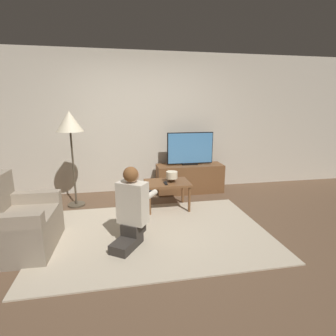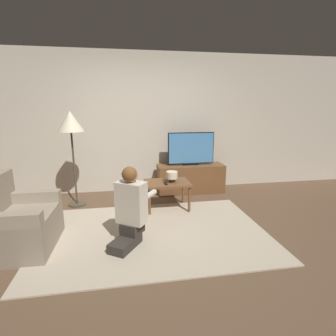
# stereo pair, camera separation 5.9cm
# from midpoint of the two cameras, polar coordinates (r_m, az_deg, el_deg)

# --- Properties ---
(ground_plane) EXTENTS (10.00, 10.00, 0.00)m
(ground_plane) POSITION_cam_midpoint_polar(r_m,az_deg,el_deg) (3.53, -3.27, -14.06)
(ground_plane) COLOR brown
(wall_back) EXTENTS (10.00, 0.06, 2.60)m
(wall_back) POSITION_cam_midpoint_polar(r_m,az_deg,el_deg) (5.07, -6.36, 9.59)
(wall_back) COLOR beige
(wall_back) RESTS_ON ground_plane
(rug) EXTENTS (2.90, 1.98, 0.02)m
(rug) POSITION_cam_midpoint_polar(r_m,az_deg,el_deg) (3.53, -3.27, -13.95)
(rug) COLOR #BCAD93
(rug) RESTS_ON ground_plane
(tv_stand) EXTENTS (1.26, 0.43, 0.54)m
(tv_stand) POSITION_cam_midpoint_polar(r_m,az_deg,el_deg) (5.05, 4.40, -2.26)
(tv_stand) COLOR brown
(tv_stand) RESTS_ON ground_plane
(tv) EXTENTS (0.88, 0.08, 0.61)m
(tv) POSITION_cam_midpoint_polar(r_m,az_deg,el_deg) (4.93, 4.51, 4.25)
(tv) COLOR black
(tv) RESTS_ON tv_stand
(coffee_table) EXTENTS (0.70, 0.51, 0.45)m
(coffee_table) POSITION_cam_midpoint_polar(r_m,az_deg,el_deg) (4.17, -0.60, -3.80)
(coffee_table) COLOR brown
(coffee_table) RESTS_ON ground_plane
(floor_lamp) EXTENTS (0.42, 0.42, 1.55)m
(floor_lamp) POSITION_cam_midpoint_polar(r_m,az_deg,el_deg) (4.43, -20.95, 8.58)
(floor_lamp) COLOR #4C4233
(floor_lamp) RESTS_ON ground_plane
(armchair) EXTENTS (0.74, 0.88, 0.87)m
(armchair) POSITION_cam_midpoint_polar(r_m,az_deg,el_deg) (3.51, -30.27, -10.84)
(armchair) COLOR gray
(armchair) RESTS_ON ground_plane
(person_kneeling) EXTENTS (0.64, 0.78, 0.94)m
(person_kneeling) POSITION_cam_midpoint_polar(r_m,az_deg,el_deg) (3.14, -8.37, -8.39)
(person_kneeling) COLOR #332D28
(person_kneeling) RESTS_ON rug
(table_lamp) EXTENTS (0.18, 0.18, 0.17)m
(table_lamp) POSITION_cam_midpoint_polar(r_m,az_deg,el_deg) (4.12, 0.42, -1.69)
(table_lamp) COLOR #4C3823
(table_lamp) RESTS_ON coffee_table
(remote) EXTENTS (0.04, 0.15, 0.02)m
(remote) POSITION_cam_midpoint_polar(r_m,az_deg,el_deg) (4.05, -0.95, -3.35)
(remote) COLOR black
(remote) RESTS_ON coffee_table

